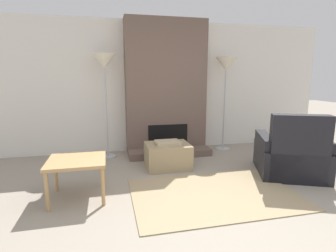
% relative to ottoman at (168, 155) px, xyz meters
% --- Properties ---
extents(ground_plane, '(24.00, 24.00, 0.00)m').
position_rel_ottoman_xyz_m(ground_plane, '(0.19, -1.74, -0.21)').
color(ground_plane, gray).
extents(wall_back, '(7.09, 0.06, 2.60)m').
position_rel_ottoman_xyz_m(wall_back, '(0.19, 1.22, 1.09)').
color(wall_back, silver).
rests_on(wall_back, ground_plane).
extents(fireplace, '(1.58, 0.77, 2.60)m').
position_rel_ottoman_xyz_m(fireplace, '(0.19, 0.98, 1.03)').
color(fireplace, brown).
rests_on(fireplace, ground_plane).
extents(ottoman, '(0.72, 0.58, 0.46)m').
position_rel_ottoman_xyz_m(ottoman, '(0.00, 0.00, 0.00)').
color(ottoman, '#998460').
rests_on(ottoman, ground_plane).
extents(armchair, '(1.26, 1.28, 1.00)m').
position_rel_ottoman_xyz_m(armchair, '(1.79, -0.76, 0.09)').
color(armchair, black).
rests_on(armchair, ground_plane).
extents(side_table, '(0.70, 0.64, 0.51)m').
position_rel_ottoman_xyz_m(side_table, '(-1.35, -0.84, 0.23)').
color(side_table, tan).
rests_on(side_table, ground_plane).
extents(floor_lamp_left, '(0.43, 0.43, 1.92)m').
position_rel_ottoman_xyz_m(floor_lamp_left, '(-0.97, 0.85, 1.50)').
color(floor_lamp_left, '#ADADB2').
rests_on(floor_lamp_left, ground_plane).
extents(floor_lamp_right, '(0.43, 0.43, 1.89)m').
position_rel_ottoman_xyz_m(floor_lamp_right, '(1.40, 0.85, 1.47)').
color(floor_lamp_right, '#ADADB2').
rests_on(floor_lamp_right, ground_plane).
extents(area_rug, '(2.13, 1.43, 0.01)m').
position_rel_ottoman_xyz_m(area_rug, '(0.36, -1.14, -0.21)').
color(area_rug, '#9E8966').
rests_on(area_rug, ground_plane).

